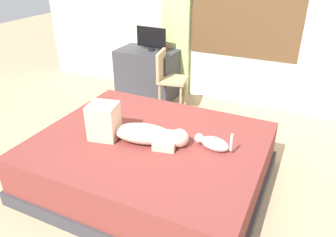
% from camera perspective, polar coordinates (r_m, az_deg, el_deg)
% --- Properties ---
extents(ground_plane, '(16.00, 16.00, 0.00)m').
position_cam_1_polar(ground_plane, '(3.37, -2.85, -10.83)').
color(ground_plane, tan).
extents(back_wall_with_window, '(6.40, 0.14, 2.90)m').
position_cam_1_polar(back_wall_with_window, '(4.83, 10.48, 19.53)').
color(back_wall_with_window, beige).
rests_on(back_wall_with_window, ground).
extents(bed, '(2.16, 1.76, 0.50)m').
position_cam_1_polar(bed, '(3.21, -3.17, -7.55)').
color(bed, '#38383D').
rests_on(bed, ground).
extents(person_lying, '(0.94, 0.43, 0.34)m').
position_cam_1_polar(person_lying, '(3.01, -6.18, -1.96)').
color(person_lying, '#CCB299').
rests_on(person_lying, bed).
extents(cat, '(0.36, 0.14, 0.21)m').
position_cam_1_polar(cat, '(2.91, 7.89, -4.30)').
color(cat, silver).
rests_on(cat, bed).
extents(desk, '(0.90, 0.56, 0.74)m').
position_cam_1_polar(desk, '(5.13, -3.59, 7.92)').
color(desk, '#38383D').
rests_on(desk, ground).
extents(tv_monitor, '(0.48, 0.10, 0.35)m').
position_cam_1_polar(tv_monitor, '(4.93, -2.97, 13.85)').
color(tv_monitor, black).
rests_on(tv_monitor, desk).
extents(cup, '(0.08, 0.08, 0.09)m').
position_cam_1_polar(cup, '(5.01, -0.41, 12.49)').
color(cup, '#B23D38').
rests_on(cup, desk).
extents(chair_by_desk, '(0.44, 0.44, 0.86)m').
position_cam_1_polar(chair_by_desk, '(4.60, -0.00, 7.44)').
color(chair_by_desk, tan).
rests_on(chair_by_desk, ground).
extents(curtain_left, '(0.44, 0.06, 2.68)m').
position_cam_1_polar(curtain_left, '(4.98, 1.43, 18.90)').
color(curtain_left, '#ADCC75').
rests_on(curtain_left, ground).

